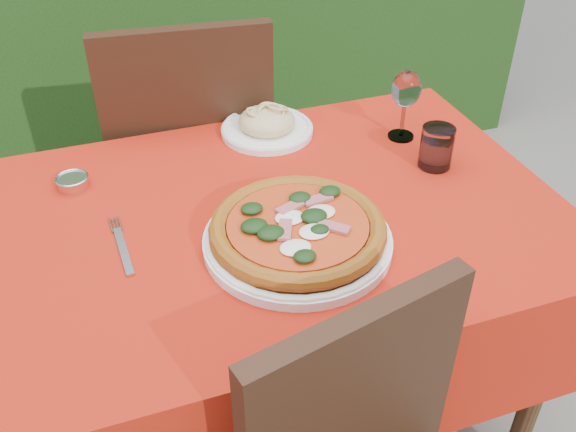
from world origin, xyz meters
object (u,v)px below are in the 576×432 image
object	(u,v)px
chair_far	(190,156)
fork	(123,251)
pasta_plate	(267,125)
water_glass	(436,149)
wine_glass	(406,92)
steel_ramekin	(73,183)
pizza_plate	(298,232)

from	to	relation	value
chair_far	fork	xyz separation A→B (m)	(-0.25, -0.60, 0.18)
pasta_plate	water_glass	distance (m)	0.43
wine_glass	fork	world-z (taller)	wine_glass
wine_glass	fork	bearing A→B (deg)	-162.57
fork	steel_ramekin	bearing A→B (deg)	103.37
chair_far	fork	bearing A→B (deg)	73.09
pizza_plate	steel_ramekin	size ratio (longest dim) A/B	5.54
chair_far	wine_glass	xyz separation A→B (m)	(0.48, -0.37, 0.30)
pasta_plate	fork	world-z (taller)	pasta_plate
wine_glass	fork	xyz separation A→B (m)	(-0.73, -0.23, -0.12)
wine_glass	steel_ramekin	bearing A→B (deg)	177.18
pizza_plate	water_glass	xyz separation A→B (m)	(0.41, 0.17, 0.01)
pizza_plate	water_glass	distance (m)	0.45
water_glass	wine_glass	size ratio (longest dim) A/B	0.56
pasta_plate	fork	xyz separation A→B (m)	(-0.42, -0.36, -0.02)
water_glass	wine_glass	world-z (taller)	wine_glass
chair_far	pizza_plate	size ratio (longest dim) A/B	2.65
pasta_plate	steel_ramekin	distance (m)	0.50
pasta_plate	water_glass	xyz separation A→B (m)	(0.33, -0.28, 0.02)
wine_glass	water_glass	bearing A→B (deg)	-86.03
water_glass	fork	size ratio (longest dim) A/B	0.49
pizza_plate	water_glass	world-z (taller)	water_glass
chair_far	water_glass	distance (m)	0.75
water_glass	wine_glass	xyz separation A→B (m)	(-0.01, 0.15, 0.08)
fork	pizza_plate	bearing A→B (deg)	-17.97
chair_far	pasta_plate	xyz separation A→B (m)	(0.17, -0.24, 0.20)
chair_far	water_glass	world-z (taller)	chair_far
chair_far	wine_glass	bearing A→B (deg)	148.26
chair_far	fork	distance (m)	0.67
pizza_plate	fork	size ratio (longest dim) A/B	1.81
chair_far	water_glass	xyz separation A→B (m)	(0.49, -0.52, 0.22)
pasta_plate	wine_glass	distance (m)	0.36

